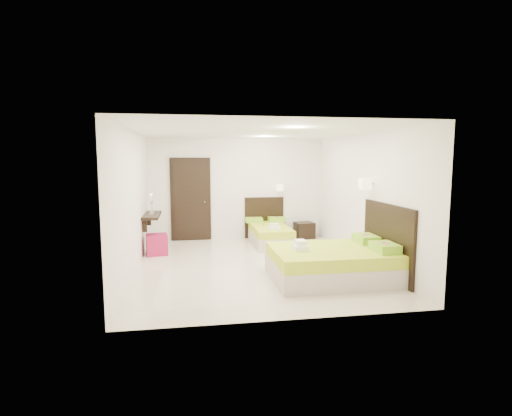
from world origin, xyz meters
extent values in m
plane|color=beige|center=(0.00, 0.00, 0.00)|extent=(5.50, 5.50, 0.00)
cube|color=#BDB1A1|center=(0.72, 1.89, 0.14)|extent=(0.86, 1.73, 0.28)
cube|color=#A3C01E|center=(0.72, 1.89, 0.36)|extent=(0.86, 1.71, 0.17)
cube|color=black|center=(0.72, 2.72, 0.54)|extent=(1.04, 0.05, 1.08)
cube|color=#8AC524|center=(0.42, 2.53, 0.51)|extent=(0.43, 0.29, 0.12)
cylinder|color=#E53589|center=(0.42, 2.53, 0.57)|extent=(0.10, 0.10, 0.00)
cube|color=#8AC524|center=(1.02, 2.53, 0.51)|extent=(0.43, 0.29, 0.12)
cylinder|color=#E53589|center=(1.02, 2.53, 0.57)|extent=(0.10, 0.10, 0.00)
cube|color=white|center=(0.72, 1.41, 0.48)|extent=(0.26, 0.19, 0.07)
cube|color=white|center=(0.72, 1.41, 0.55)|extent=(0.19, 0.14, 0.07)
cube|color=#FDEAD0|center=(1.10, 2.57, 1.34)|extent=(0.16, 0.16, 0.17)
cylinder|color=#2D2116|center=(1.10, 2.65, 1.34)|extent=(0.03, 0.16, 0.03)
cube|color=#BDB1A1|center=(1.21, -1.13, 0.17)|extent=(2.09, 1.56, 0.33)
cube|color=#A3C01E|center=(1.21, -1.13, 0.44)|extent=(2.06, 1.55, 0.21)
cube|color=black|center=(2.22, -1.13, 0.65)|extent=(0.05, 1.77, 1.30)
cube|color=#8AC524|center=(1.99, -1.49, 0.62)|extent=(0.35, 0.52, 0.15)
cylinder|color=#E53589|center=(1.99, -1.49, 0.69)|extent=(0.13, 0.13, 0.00)
cube|color=#8AC524|center=(1.99, -0.76, 0.62)|extent=(0.35, 0.52, 0.15)
cylinder|color=#E53589|center=(1.99, -0.76, 0.69)|extent=(0.13, 0.13, 0.00)
cube|color=white|center=(0.63, -1.13, 0.58)|extent=(0.23, 0.31, 0.08)
cube|color=white|center=(0.63, -1.13, 0.67)|extent=(0.17, 0.23, 0.08)
cube|color=#FDEAD0|center=(2.07, -0.47, 1.62)|extent=(0.19, 0.19, 0.21)
cylinder|color=#2D2116|center=(2.15, -0.47, 1.62)|extent=(0.16, 0.03, 0.03)
cube|color=black|center=(1.76, 2.48, 0.21)|extent=(0.52, 0.48, 0.42)
cube|color=maroon|center=(-1.95, 1.22, 0.22)|extent=(0.50, 0.50, 0.44)
cube|color=black|center=(-1.20, 2.71, 1.05)|extent=(1.02, 0.06, 2.14)
cube|color=black|center=(-1.20, 2.67, 1.05)|extent=(0.88, 0.04, 2.06)
cylinder|color=silver|center=(-0.85, 2.64, 1.00)|extent=(0.03, 0.10, 0.03)
cube|color=black|center=(-2.08, 1.60, 0.82)|extent=(0.35, 1.20, 0.06)
cube|color=black|center=(-2.19, 1.15, 0.67)|extent=(0.10, 0.04, 0.30)
cube|color=black|center=(-2.19, 2.05, 0.67)|extent=(0.10, 0.04, 0.30)
cylinder|color=silver|center=(-2.08, 1.45, 0.86)|extent=(0.10, 0.10, 0.02)
cylinder|color=silver|center=(-2.08, 1.45, 0.98)|extent=(0.02, 0.02, 0.22)
cone|color=silver|center=(-2.08, 1.45, 1.11)|extent=(0.07, 0.07, 0.04)
cylinder|color=white|center=(-2.08, 1.45, 1.20)|extent=(0.02, 0.02, 0.15)
sphere|color=#FFB23F|center=(-2.08, 1.45, 1.29)|extent=(0.02, 0.02, 0.02)
cylinder|color=silver|center=(-2.08, 1.75, 0.86)|extent=(0.10, 0.10, 0.02)
cylinder|color=silver|center=(-2.08, 1.75, 0.98)|extent=(0.02, 0.02, 0.22)
cone|color=silver|center=(-2.08, 1.75, 1.11)|extent=(0.07, 0.07, 0.04)
cylinder|color=white|center=(-2.08, 1.75, 1.20)|extent=(0.02, 0.02, 0.15)
sphere|color=#FFB23F|center=(-2.08, 1.75, 1.29)|extent=(0.02, 0.02, 0.02)
camera|label=1|loc=(-1.20, -7.59, 2.08)|focal=28.00mm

